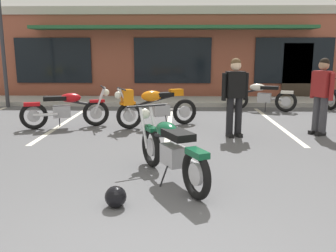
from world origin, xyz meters
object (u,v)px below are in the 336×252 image
object	(u,v)px
person_in_black_shirt	(235,93)
motorcycle_silver_naked	(261,96)
motorcycle_foreground_classic	(170,149)
motorcycle_black_cruiser	(153,105)
motorcycle_red_sportbike	(66,109)
helmet_on_pavement	(116,197)
person_in_shorts_foreground	(322,92)

from	to	relation	value
person_in_black_shirt	motorcycle_silver_naked	bearing A→B (deg)	69.00
motorcycle_foreground_classic	motorcycle_black_cruiser	world-z (taller)	same
motorcycle_red_sportbike	helmet_on_pavement	distance (m)	4.93
motorcycle_red_sportbike	helmet_on_pavement	size ratio (longest dim) A/B	7.88
motorcycle_foreground_classic	motorcycle_black_cruiser	distance (m)	3.75
helmet_on_pavement	motorcycle_silver_naked	bearing A→B (deg)	65.50
motorcycle_foreground_classic	motorcycle_silver_naked	xyz separation A→B (m)	(2.66, 6.26, 0.00)
motorcycle_foreground_classic	person_in_shorts_foreground	xyz separation A→B (m)	(3.22, 2.99, 0.49)
motorcycle_foreground_classic	person_in_shorts_foreground	size ratio (longest dim) A/B	1.16
motorcycle_foreground_classic	motorcycle_silver_naked	bearing A→B (deg)	67.03
motorcycle_red_sportbike	motorcycle_silver_naked	bearing A→B (deg)	27.22
motorcycle_black_cruiser	helmet_on_pavement	world-z (taller)	motorcycle_black_cruiser
motorcycle_foreground_classic	person_in_shorts_foreground	world-z (taller)	person_in_shorts_foreground
person_in_black_shirt	person_in_shorts_foreground	distance (m)	1.92
motorcycle_red_sportbike	person_in_black_shirt	distance (m)	4.00
motorcycle_foreground_classic	motorcycle_red_sportbike	distance (m)	4.41
motorcycle_silver_naked	person_in_shorts_foreground	world-z (taller)	person_in_shorts_foreground
motorcycle_foreground_classic	motorcycle_black_cruiser	xyz separation A→B (m)	(-0.49, 3.72, 0.07)
motorcycle_black_cruiser	person_in_black_shirt	bearing A→B (deg)	-28.07
motorcycle_foreground_classic	motorcycle_black_cruiser	bearing A→B (deg)	97.50
motorcycle_black_cruiser	motorcycle_foreground_classic	bearing A→B (deg)	-82.50
motorcycle_silver_naked	person_in_black_shirt	world-z (taller)	person_in_black_shirt
person_in_black_shirt	person_in_shorts_foreground	xyz separation A→B (m)	(1.91, 0.24, 0.00)
helmet_on_pavement	person_in_shorts_foreground	bearing A→B (deg)	45.64
person_in_black_shirt	motorcycle_foreground_classic	bearing A→B (deg)	-115.39
person_in_black_shirt	person_in_shorts_foreground	world-z (taller)	same
motorcycle_foreground_classic	motorcycle_red_sportbike	bearing A→B (deg)	125.76
motorcycle_foreground_classic	person_in_black_shirt	world-z (taller)	person_in_black_shirt
motorcycle_red_sportbike	motorcycle_black_cruiser	xyz separation A→B (m)	(2.08, 0.14, 0.07)
motorcycle_foreground_classic	motorcycle_black_cruiser	size ratio (longest dim) A/B	0.98
person_in_black_shirt	motorcycle_red_sportbike	bearing A→B (deg)	168.14
motorcycle_foreground_classic	motorcycle_red_sportbike	world-z (taller)	same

